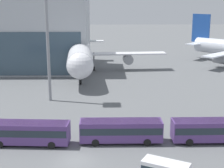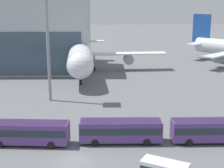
{
  "view_description": "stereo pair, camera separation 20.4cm",
  "coord_description": "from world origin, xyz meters",
  "px_view_note": "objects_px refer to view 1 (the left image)",
  "views": [
    {
      "loc": [
        3.67,
        -37.78,
        18.96
      ],
      "look_at": [
        4.74,
        21.9,
        4.0
      ],
      "focal_mm": 55.0,
      "sensor_mm": 36.0,
      "label": 1
    },
    {
      "loc": [
        3.87,
        -37.79,
        18.96
      ],
      "look_at": [
        4.74,
        21.9,
        4.0
      ],
      "focal_mm": 55.0,
      "sensor_mm": 36.0,
      "label": 2
    }
  ],
  "objects_px": {
    "shuttle_bus_2": "(121,130)",
    "airliner_at_gate_far": "(80,51)",
    "shuttle_bus_1": "(28,132)",
    "shuttle_bus_3": "(213,129)",
    "floodlight_mast": "(46,10)"
  },
  "relations": [
    {
      "from": "shuttle_bus_1",
      "to": "shuttle_bus_3",
      "type": "xyz_separation_m",
      "value": [
        24.78,
        0.45,
        0.0
      ]
    },
    {
      "from": "shuttle_bus_2",
      "to": "floodlight_mast",
      "type": "height_order",
      "value": "floodlight_mast"
    },
    {
      "from": "shuttle_bus_2",
      "to": "airliner_at_gate_far",
      "type": "bearing_deg",
      "value": 100.88
    },
    {
      "from": "shuttle_bus_2",
      "to": "shuttle_bus_3",
      "type": "distance_m",
      "value": 12.39
    },
    {
      "from": "airliner_at_gate_far",
      "to": "shuttle_bus_1",
      "type": "xyz_separation_m",
      "value": [
        -3.59,
        -46.73,
        -3.66
      ]
    },
    {
      "from": "shuttle_bus_3",
      "to": "airliner_at_gate_far",
      "type": "bearing_deg",
      "value": 113.96
    },
    {
      "from": "shuttle_bus_3",
      "to": "shuttle_bus_2",
      "type": "bearing_deg",
      "value": 179.14
    },
    {
      "from": "airliner_at_gate_far",
      "to": "floodlight_mast",
      "type": "xyz_separation_m",
      "value": [
        -3.85,
        -26.39,
        11.45
      ]
    },
    {
      "from": "airliner_at_gate_far",
      "to": "shuttle_bus_3",
      "type": "distance_m",
      "value": 51.03
    },
    {
      "from": "shuttle_bus_1",
      "to": "shuttle_bus_3",
      "type": "relative_size",
      "value": 1.01
    },
    {
      "from": "shuttle_bus_1",
      "to": "floodlight_mast",
      "type": "xyz_separation_m",
      "value": [
        -0.26,
        20.35,
        15.11
      ]
    },
    {
      "from": "shuttle_bus_2",
      "to": "shuttle_bus_3",
      "type": "height_order",
      "value": "same"
    },
    {
      "from": "airliner_at_gate_far",
      "to": "shuttle_bus_1",
      "type": "bearing_deg",
      "value": -8.62
    },
    {
      "from": "airliner_at_gate_far",
      "to": "floodlight_mast",
      "type": "distance_m",
      "value": 29.02
    },
    {
      "from": "shuttle_bus_2",
      "to": "floodlight_mast",
      "type": "distance_m",
      "value": 27.97
    }
  ]
}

